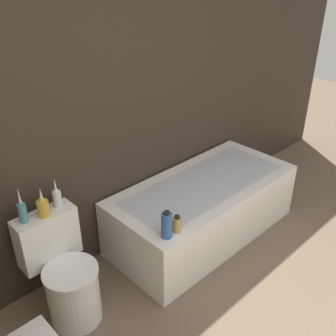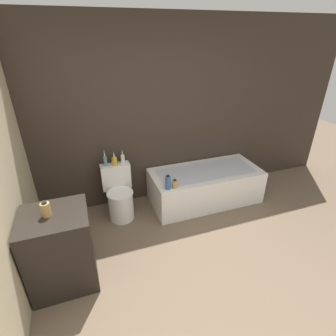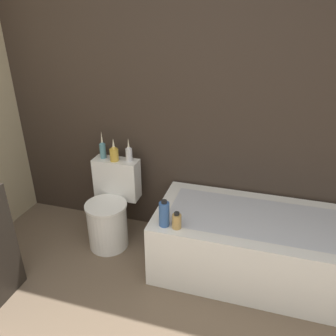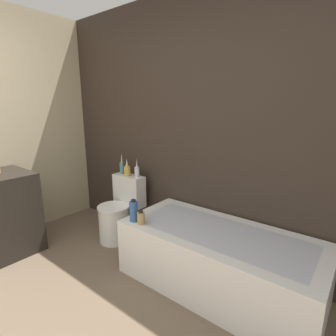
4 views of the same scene
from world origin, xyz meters
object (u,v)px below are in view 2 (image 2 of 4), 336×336
(vase_silver, at_px, (114,160))
(vase_bronze, at_px, (123,158))
(toilet, at_px, (119,196))
(soap_bottle_glass, at_px, (46,209))
(bathtub, at_px, (205,185))
(shampoo_bottle_tall, at_px, (168,183))
(shampoo_bottle_short, at_px, (175,184))
(vase_gold, at_px, (105,160))

(vase_silver, xyz_separation_m, vase_bronze, (0.12, 0.04, -0.00))
(toilet, relative_size, vase_silver, 3.54)
(toilet, xyz_separation_m, soap_bottle_glass, (-0.78, -0.93, 0.61))
(soap_bottle_glass, height_order, vase_silver, soap_bottle_glass)
(soap_bottle_glass, bearing_deg, toilet, 49.84)
(bathtub, height_order, shampoo_bottle_tall, shampoo_bottle_tall)
(shampoo_bottle_short, bearing_deg, bathtub, 25.28)
(vase_gold, bearing_deg, soap_bottle_glass, -120.88)
(bathtub, distance_m, soap_bottle_glass, 2.36)
(soap_bottle_glass, bearing_deg, shampoo_bottle_short, 21.50)
(shampoo_bottle_tall, bearing_deg, vase_gold, 144.12)
(bathtub, relative_size, soap_bottle_glass, 10.54)
(bathtub, relative_size, vase_bronze, 7.90)
(soap_bottle_glass, height_order, shampoo_bottle_short, soap_bottle_glass)
(shampoo_bottle_tall, height_order, shampoo_bottle_short, shampoo_bottle_tall)
(bathtub, bearing_deg, toilet, 177.46)
(vase_silver, distance_m, vase_bronze, 0.13)
(vase_gold, distance_m, vase_silver, 0.12)
(vase_gold, bearing_deg, shampoo_bottle_tall, -35.88)
(shampoo_bottle_tall, bearing_deg, bathtub, 21.97)
(bathtub, relative_size, toilet, 2.26)
(vase_gold, relative_size, shampoo_bottle_tall, 1.20)
(soap_bottle_glass, bearing_deg, vase_silver, 54.02)
(vase_silver, bearing_deg, bathtub, -9.08)
(bathtub, distance_m, shampoo_bottle_short, 0.74)
(vase_gold, height_order, vase_silver, vase_gold)
(toilet, distance_m, soap_bottle_glass, 1.36)
(bathtub, xyz_separation_m, shampoo_bottle_short, (-0.61, -0.29, 0.31))
(toilet, distance_m, shampoo_bottle_tall, 0.75)
(bathtub, xyz_separation_m, soap_bottle_glass, (-2.09, -0.87, 0.67))
(vase_bronze, bearing_deg, toilet, -122.42)
(vase_gold, bearing_deg, vase_silver, -13.39)
(vase_silver, relative_size, vase_bronze, 0.99)
(bathtub, bearing_deg, vase_gold, 170.55)
(shampoo_bottle_tall, xyz_separation_m, shampoo_bottle_short, (0.09, -0.00, -0.04))
(vase_gold, height_order, vase_bronze, vase_gold)
(toilet, xyz_separation_m, vase_silver, (-0.00, 0.15, 0.48))
(vase_gold, height_order, shampoo_bottle_tall, vase_gold)
(toilet, xyz_separation_m, vase_gold, (-0.12, 0.18, 0.49))
(toilet, xyz_separation_m, vase_bronze, (0.12, 0.19, 0.48))
(toilet, relative_size, soap_bottle_glass, 4.66)
(toilet, xyz_separation_m, shampoo_bottle_short, (0.69, -0.35, 0.25))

